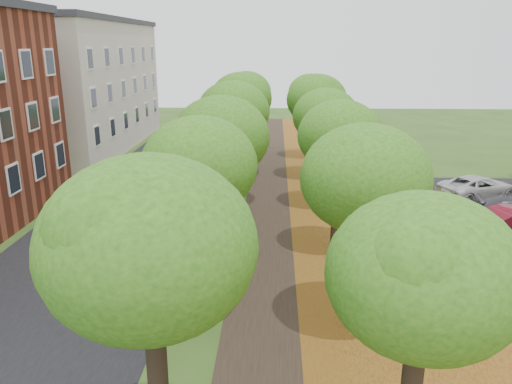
{
  "coord_description": "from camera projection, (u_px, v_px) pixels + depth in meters",
  "views": [
    {
      "loc": [
        -0.01,
        -8.01,
        8.48
      ],
      "look_at": [
        -0.78,
        11.92,
        2.5
      ],
      "focal_mm": 35.0,
      "sensor_mm": 36.0,
      "label": 1
    }
  ],
  "objects": [
    {
      "name": "street_asphalt",
      "position": [
        123.0,
        221.0,
        24.74
      ],
      "size": [
        8.0,
        70.0,
        0.01
      ],
      "primitive_type": "cube",
      "color": "black",
      "rests_on": "ground"
    },
    {
      "name": "footpath",
      "position": [
        274.0,
        223.0,
        24.46
      ],
      "size": [
        3.2,
        70.0,
        0.01
      ],
      "primitive_type": "cube",
      "color": "black",
      "rests_on": "ground"
    },
    {
      "name": "leaf_verge",
      "position": [
        377.0,
        224.0,
        24.28
      ],
      "size": [
        7.5,
        70.0,
        0.01
      ],
      "primitive_type": "cube",
      "color": "olive",
      "rests_on": "ground"
    },
    {
      "name": "tree_row_west",
      "position": [
        228.0,
        124.0,
        23.15
      ],
      "size": [
        3.73,
        33.73,
        6.49
      ],
      "color": "black",
      "rests_on": "ground"
    },
    {
      "name": "tree_row_east",
      "position": [
        332.0,
        125.0,
        22.97
      ],
      "size": [
        3.73,
        33.73,
        6.49
      ],
      "color": "black",
      "rests_on": "ground"
    },
    {
      "name": "building_cream",
      "position": [
        68.0,
        84.0,
        40.83
      ],
      "size": [
        10.3,
        20.3,
        10.4
      ],
      "color": "beige",
      "rests_on": "ground"
    },
    {
      "name": "car_white",
      "position": [
        478.0,
        187.0,
        28.22
      ],
      "size": [
        5.11,
        3.81,
        1.29
      ],
      "primitive_type": "imported",
      "rotation": [
        0.0,
        0.0,
        1.98
      ],
      "color": "silver",
      "rests_on": "ground"
    }
  ]
}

